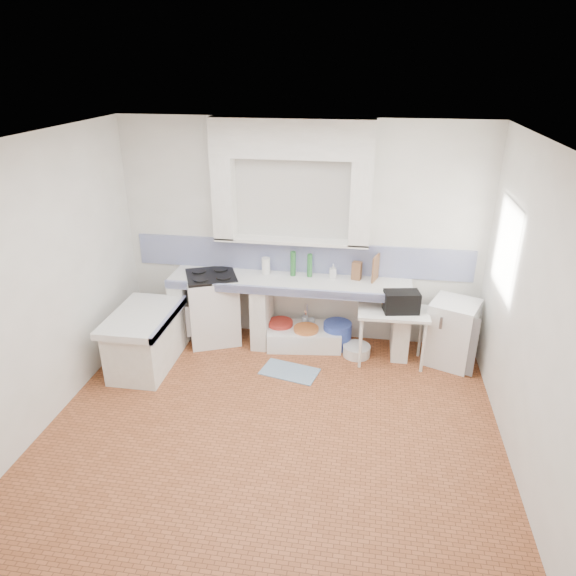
# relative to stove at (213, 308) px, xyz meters

# --- Properties ---
(floor) EXTENTS (4.50, 4.50, 0.00)m
(floor) POSITION_rel_stove_xyz_m (1.09, -1.67, -0.44)
(floor) COLOR #A05530
(floor) RESTS_ON ground
(ceiling) EXTENTS (4.50, 4.50, 0.00)m
(ceiling) POSITION_rel_stove_xyz_m (1.09, -1.67, 2.36)
(ceiling) COLOR white
(ceiling) RESTS_ON ground
(wall_back) EXTENTS (4.50, 0.00, 4.50)m
(wall_back) POSITION_rel_stove_xyz_m (1.09, 0.33, 0.96)
(wall_back) COLOR white
(wall_back) RESTS_ON ground
(wall_front) EXTENTS (4.50, 0.00, 4.50)m
(wall_front) POSITION_rel_stove_xyz_m (1.09, -3.67, 0.96)
(wall_front) COLOR white
(wall_front) RESTS_ON ground
(wall_left) EXTENTS (0.00, 4.50, 4.50)m
(wall_left) POSITION_rel_stove_xyz_m (-1.16, -1.67, 0.96)
(wall_left) COLOR white
(wall_left) RESTS_ON ground
(wall_right) EXTENTS (0.00, 4.50, 4.50)m
(wall_right) POSITION_rel_stove_xyz_m (3.34, -1.67, 0.96)
(wall_right) COLOR white
(wall_right) RESTS_ON ground
(alcove_mass) EXTENTS (1.90, 0.25, 0.45)m
(alcove_mass) POSITION_rel_stove_xyz_m (0.99, 0.20, 2.13)
(alcove_mass) COLOR white
(alcove_mass) RESTS_ON ground
(window_frame) EXTENTS (0.35, 0.86, 1.06)m
(window_frame) POSITION_rel_stove_xyz_m (3.52, -0.47, 1.16)
(window_frame) COLOR #3C2113
(window_frame) RESTS_ON ground
(lace_valance) EXTENTS (0.01, 0.84, 0.24)m
(lace_valance) POSITION_rel_stove_xyz_m (3.37, -0.47, 1.54)
(lace_valance) COLOR white
(lace_valance) RESTS_ON ground
(counter_slab) EXTENTS (3.00, 0.60, 0.08)m
(counter_slab) POSITION_rel_stove_xyz_m (0.99, 0.03, 0.42)
(counter_slab) COLOR white
(counter_slab) RESTS_ON ground
(counter_lip) EXTENTS (3.00, 0.04, 0.10)m
(counter_lip) POSITION_rel_stove_xyz_m (0.99, -0.25, 0.42)
(counter_lip) COLOR navy
(counter_lip) RESTS_ON ground
(counter_pier_left) EXTENTS (0.20, 0.55, 0.82)m
(counter_pier_left) POSITION_rel_stove_xyz_m (-0.41, 0.03, -0.03)
(counter_pier_left) COLOR white
(counter_pier_left) RESTS_ON ground
(counter_pier_mid) EXTENTS (0.20, 0.55, 0.82)m
(counter_pier_mid) POSITION_rel_stove_xyz_m (0.64, 0.03, -0.03)
(counter_pier_mid) COLOR white
(counter_pier_mid) RESTS_ON ground
(counter_pier_right) EXTENTS (0.20, 0.55, 0.82)m
(counter_pier_right) POSITION_rel_stove_xyz_m (2.39, 0.03, -0.03)
(counter_pier_right) COLOR white
(counter_pier_right) RESTS_ON ground
(peninsula_top) EXTENTS (0.70, 1.10, 0.08)m
(peninsula_top) POSITION_rel_stove_xyz_m (-0.61, -0.77, 0.22)
(peninsula_top) COLOR white
(peninsula_top) RESTS_ON ground
(peninsula_base) EXTENTS (0.60, 1.00, 0.62)m
(peninsula_base) POSITION_rel_stove_xyz_m (-0.61, -0.77, -0.13)
(peninsula_base) COLOR white
(peninsula_base) RESTS_ON ground
(peninsula_lip) EXTENTS (0.04, 1.10, 0.10)m
(peninsula_lip) POSITION_rel_stove_xyz_m (-0.28, -0.77, 0.22)
(peninsula_lip) COLOR navy
(peninsula_lip) RESTS_ON ground
(backsplash) EXTENTS (4.27, 0.03, 0.40)m
(backsplash) POSITION_rel_stove_xyz_m (1.09, 0.31, 0.66)
(backsplash) COLOR navy
(backsplash) RESTS_ON ground
(stove) EXTENTS (0.81, 0.80, 0.88)m
(stove) POSITION_rel_stove_xyz_m (0.00, 0.00, 0.00)
(stove) COLOR white
(stove) RESTS_ON ground
(sink) EXTENTS (0.98, 0.61, 0.22)m
(sink) POSITION_rel_stove_xyz_m (1.19, 0.01, -0.33)
(sink) COLOR white
(sink) RESTS_ON ground
(side_table) EXTENTS (0.84, 0.48, 0.04)m
(side_table) POSITION_rel_stove_xyz_m (2.28, -0.22, -0.10)
(side_table) COLOR white
(side_table) RESTS_ON ground
(fridge) EXTENTS (0.67, 0.67, 0.80)m
(fridge) POSITION_rel_stove_xyz_m (2.99, -0.10, -0.04)
(fridge) COLOR white
(fridge) RESTS_ON ground
(bucket_red) EXTENTS (0.37, 0.37, 0.30)m
(bucket_red) POSITION_rel_stove_xyz_m (0.88, 0.04, -0.29)
(bucket_red) COLOR #AF2A22
(bucket_red) RESTS_ON ground
(bucket_orange) EXTENTS (0.41, 0.41, 0.29)m
(bucket_orange) POSITION_rel_stove_xyz_m (1.23, -0.06, -0.29)
(bucket_orange) COLOR orange
(bucket_orange) RESTS_ON ground
(bucket_blue) EXTENTS (0.43, 0.43, 0.34)m
(bucket_blue) POSITION_rel_stove_xyz_m (1.61, 0.04, -0.27)
(bucket_blue) COLOR #324CB5
(bucket_blue) RESTS_ON ground
(basin_white) EXTENTS (0.43, 0.43, 0.13)m
(basin_white) POSITION_rel_stove_xyz_m (1.87, -0.13, -0.37)
(basin_white) COLOR white
(basin_white) RESTS_ON ground
(water_bottle_a) EXTENTS (0.12, 0.12, 0.33)m
(water_bottle_a) POSITION_rel_stove_xyz_m (1.18, 0.17, -0.28)
(water_bottle_a) COLOR silver
(water_bottle_a) RESTS_ON ground
(water_bottle_b) EXTENTS (0.08, 0.08, 0.31)m
(water_bottle_b) POSITION_rel_stove_xyz_m (1.27, 0.18, -0.29)
(water_bottle_b) COLOR silver
(water_bottle_b) RESTS_ON ground
(black_bag) EXTENTS (0.44, 0.30, 0.25)m
(black_bag) POSITION_rel_stove_xyz_m (2.36, -0.22, 0.37)
(black_bag) COLOR black
(black_bag) RESTS_ON side_table
(green_bottle_a) EXTENTS (0.07, 0.07, 0.32)m
(green_bottle_a) POSITION_rel_stove_xyz_m (1.02, 0.18, 0.62)
(green_bottle_a) COLOR #296C2F
(green_bottle_a) RESTS_ON counter_slab
(green_bottle_b) EXTENTS (0.08, 0.08, 0.30)m
(green_bottle_b) POSITION_rel_stove_xyz_m (1.23, 0.18, 0.61)
(green_bottle_b) COLOR #296C2F
(green_bottle_b) RESTS_ON counter_slab
(knife_block) EXTENTS (0.13, 0.12, 0.23)m
(knife_block) POSITION_rel_stove_xyz_m (1.81, 0.18, 0.57)
(knife_block) COLOR brown
(knife_block) RESTS_ON counter_slab
(cutting_board) EXTENTS (0.09, 0.23, 0.32)m
(cutting_board) POSITION_rel_stove_xyz_m (2.04, 0.18, 0.62)
(cutting_board) COLOR brown
(cutting_board) RESTS_ON counter_slab
(paper_towel) EXTENTS (0.14, 0.14, 0.21)m
(paper_towel) POSITION_rel_stove_xyz_m (0.67, 0.18, 0.57)
(paper_towel) COLOR white
(paper_towel) RESTS_ON counter_slab
(soap_bottle) EXTENTS (0.09, 0.10, 0.18)m
(soap_bottle) POSITION_rel_stove_xyz_m (1.52, 0.18, 0.55)
(soap_bottle) COLOR white
(soap_bottle) RESTS_ON counter_slab
(rug) EXTENTS (0.73, 0.52, 0.01)m
(rug) POSITION_rel_stove_xyz_m (1.11, -0.65, -0.44)
(rug) COLOR #2D5C8C
(rug) RESTS_ON ground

